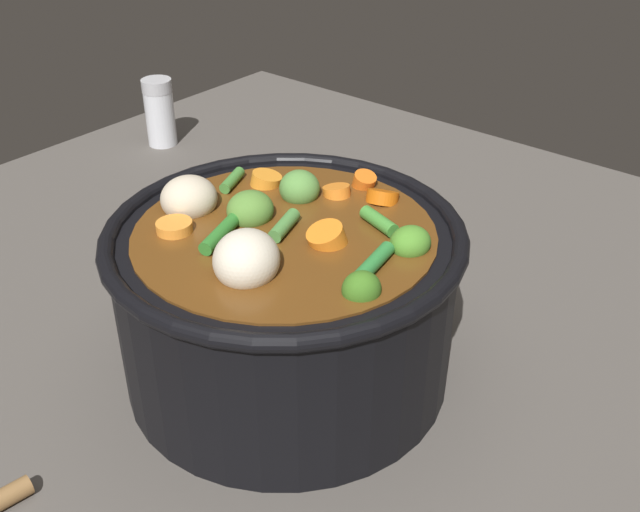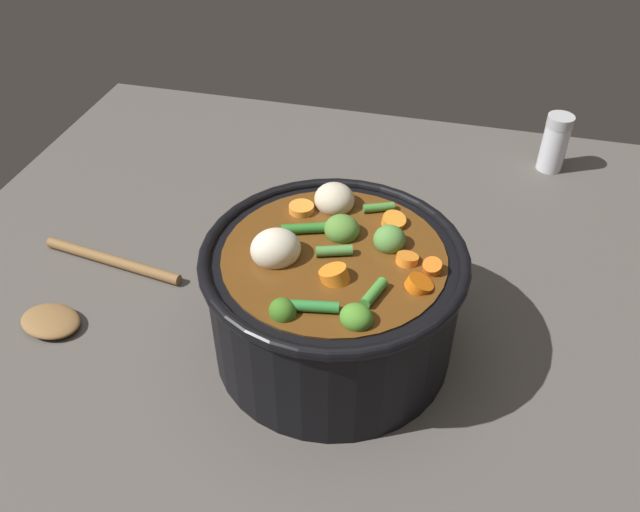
% 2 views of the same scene
% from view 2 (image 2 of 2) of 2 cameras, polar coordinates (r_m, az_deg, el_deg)
% --- Properties ---
extents(ground_plane, '(1.10, 1.10, 0.00)m').
position_cam_2_polar(ground_plane, '(0.74, 1.09, -7.74)').
color(ground_plane, '#514C47').
extents(cooking_pot, '(0.27, 0.27, 0.16)m').
position_cam_2_polar(cooking_pot, '(0.69, 1.15, -3.69)').
color(cooking_pot, black).
rests_on(cooking_pot, ground_plane).
extents(wooden_spoon, '(0.17, 0.20, 0.02)m').
position_cam_2_polar(wooden_spoon, '(0.84, -20.43, -3.28)').
color(wooden_spoon, olive).
rests_on(wooden_spoon, ground_plane).
extents(salt_shaker, '(0.04, 0.04, 0.09)m').
position_cam_2_polar(salt_shaker, '(1.07, 19.72, 9.25)').
color(salt_shaker, silver).
rests_on(salt_shaker, ground_plane).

